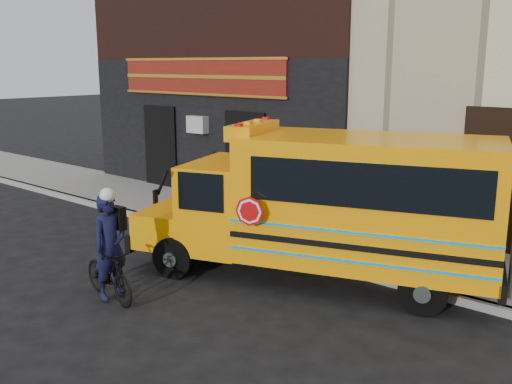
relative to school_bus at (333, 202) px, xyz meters
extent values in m
plane|color=black|center=(-1.76, -2.13, -1.51)|extent=(120.00, 120.00, 0.00)
cube|color=gray|center=(-1.76, 0.47, -1.43)|extent=(40.00, 0.20, 0.15)
cube|color=slate|center=(-1.76, 1.97, -1.43)|extent=(40.00, 3.00, 0.15)
cube|color=black|center=(-6.76, 3.42, 0.64)|extent=(10.00, 0.30, 4.00)
cube|color=black|center=(-6.76, 3.42, 4.14)|extent=(10.00, 0.28, 3.00)
cube|color=#5C170D|center=(-6.76, 3.25, 2.14)|extent=(6.50, 0.12, 1.10)
cube|color=black|center=(-8.56, 3.27, -0.11)|extent=(1.30, 0.10, 2.50)
cube|color=black|center=(-4.96, 3.27, -0.11)|extent=(1.30, 0.10, 2.50)
cylinder|color=black|center=(-2.38, -1.80, -1.11)|extent=(0.85, 0.52, 0.80)
cylinder|color=black|center=(-2.99, -0.01, -1.11)|extent=(0.85, 0.52, 0.80)
cylinder|color=black|center=(1.98, -0.33, -1.11)|extent=(0.85, 0.52, 0.80)
cylinder|color=black|center=(1.37, 1.47, -1.11)|extent=(0.85, 0.52, 0.80)
cube|color=#F99605|center=(-3.11, -1.05, -0.71)|extent=(1.59, 2.22, 0.70)
cube|color=black|center=(-3.63, -1.23, -0.96)|extent=(0.77, 1.98, 0.35)
cube|color=#F99605|center=(-2.07, -0.70, -0.21)|extent=(1.81, 2.37, 1.70)
cube|color=black|center=(-2.60, -0.88, 0.19)|extent=(0.64, 1.72, 0.90)
cube|color=#F99605|center=(0.63, 0.22, 0.11)|extent=(4.97, 3.53, 2.25)
cube|color=black|center=(2.79, 0.95, -0.96)|extent=(0.82, 2.12, 0.30)
cube|color=black|center=(1.09, -0.80, 0.59)|extent=(3.71, 1.29, 0.75)
cube|color=#F99605|center=(-1.50, -0.50, 1.27)|extent=(0.99, 1.68, 0.28)
cylinder|color=#BF070A|center=(-0.65, -1.59, 0.04)|extent=(0.50, 0.20, 0.52)
imported|color=black|center=(-2.44, -3.26, -1.04)|extent=(1.61, 0.66, 0.94)
imported|color=black|center=(-2.42, -3.20, -0.60)|extent=(0.46, 0.68, 1.82)
camera|label=1|loc=(5.48, -8.73, 2.49)|focal=40.00mm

